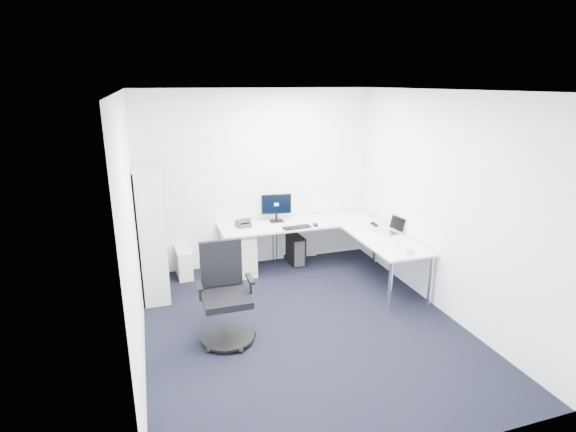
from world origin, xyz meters
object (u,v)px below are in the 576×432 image
object	(u,v)px
laptop	(387,226)
task_chair	(226,296)
l_desk	(306,252)
bookshelf	(151,232)
monitor	(276,208)

from	to	relation	value
laptop	task_chair	bearing A→B (deg)	-168.05
l_desk	task_chair	size ratio (longest dim) A/B	2.20
bookshelf	laptop	distance (m)	3.24
bookshelf	task_chair	bearing A→B (deg)	-64.48
l_desk	task_chair	xyz separation A→B (m)	(-1.46, -1.45, 0.20)
task_chair	monitor	xyz separation A→B (m)	(1.15, 1.94, 0.38)
bookshelf	laptop	bearing A→B (deg)	-10.22
task_chair	l_desk	bearing A→B (deg)	44.79
bookshelf	monitor	world-z (taller)	bookshelf
task_chair	monitor	size ratio (longest dim) A/B	2.40
l_desk	bookshelf	xyz separation A→B (m)	(-2.17, 0.05, 0.52)
laptop	bookshelf	bearing A→B (deg)	161.32
task_chair	monitor	distance (m)	2.28
monitor	l_desk	bearing A→B (deg)	-49.88
monitor	laptop	world-z (taller)	monitor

